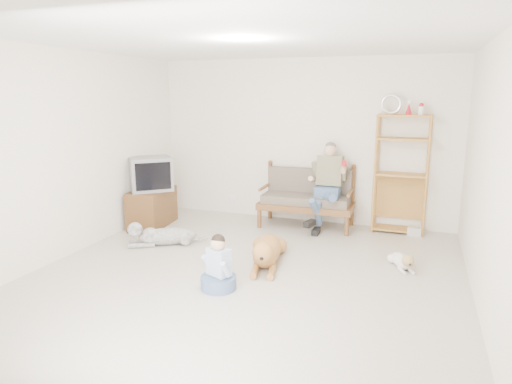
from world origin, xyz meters
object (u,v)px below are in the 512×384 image
at_px(tv_stand, 152,207).
at_px(golden_retriever, 267,251).
at_px(loveseat, 307,197).
at_px(etagere, 401,173).

xyz_separation_m(tv_stand, golden_retriever, (2.34, -1.04, -0.13)).
xyz_separation_m(loveseat, etagere, (1.42, 0.12, 0.45)).
relative_size(loveseat, etagere, 0.71).
distance_m(loveseat, etagere, 1.50).
bearing_deg(loveseat, etagere, 3.63).
bearing_deg(loveseat, tv_stand, -162.00).
bearing_deg(etagere, loveseat, -175.04).
height_order(tv_stand, golden_retriever, tv_stand).
distance_m(loveseat, golden_retriever, 1.91).
height_order(etagere, golden_retriever, etagere).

